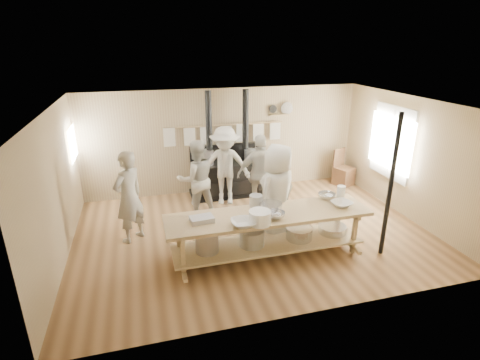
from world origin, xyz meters
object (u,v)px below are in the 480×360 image
object	(u,v)px
cook_left	(197,179)
stove	(228,175)
cook_far_left	(129,197)
roasting_pan	(202,219)
cook_center	(277,194)
cook_right	(261,174)
cook_by_window	(225,166)
chair	(343,174)
prep_table	(268,230)

from	to	relation	value
cook_left	stove	bearing A→B (deg)	-139.63
cook_far_left	roasting_pan	world-z (taller)	cook_far_left
cook_center	cook_right	size ratio (longest dim) A/B	1.08
roasting_pan	cook_center	bearing A→B (deg)	19.58
stove	cook_by_window	distance (m)	0.68
stove	cook_center	bearing A→B (deg)	-81.48
cook_far_left	chair	bearing A→B (deg)	153.14
cook_center	cook_right	distance (m)	1.32
prep_table	roasting_pan	size ratio (longest dim) A/B	9.31
cook_right	prep_table	bearing A→B (deg)	83.64
cook_far_left	cook_right	size ratio (longest dim) A/B	1.01
cook_far_left	cook_center	world-z (taller)	cook_center
cook_left	cook_right	size ratio (longest dim) A/B	0.97
cook_by_window	cook_center	bearing A→B (deg)	-60.02
prep_table	chair	bearing A→B (deg)	42.31
stove	prep_table	xyz separation A→B (m)	(-0.00, -3.02, -0.00)
cook_center	roasting_pan	bearing A→B (deg)	-10.07
cook_far_left	chair	size ratio (longest dim) A/B	1.87
cook_left	chair	bearing A→B (deg)	-175.11
cook_far_left	chair	distance (m)	5.76
cook_by_window	chair	xyz separation A→B (m)	(3.34, 0.36, -0.64)
cook_left	cook_by_window	distance (m)	0.93
stove	prep_table	size ratio (longest dim) A/B	0.72
chair	roasting_pan	size ratio (longest dim) A/B	2.49
stove	prep_table	distance (m)	3.02
cook_center	chair	distance (m)	3.68
stove	cook_right	world-z (taller)	stove
cook_by_window	roasting_pan	bearing A→B (deg)	-97.25
cook_center	roasting_pan	world-z (taller)	cook_center
stove	roasting_pan	bearing A→B (deg)	-111.18
cook_by_window	chair	size ratio (longest dim) A/B	1.93
stove	chair	xyz separation A→B (m)	(3.15, -0.15, -0.24)
prep_table	cook_center	xyz separation A→B (m)	(0.37, 0.55, 0.44)
prep_table	cook_far_left	size ratio (longest dim) A/B	2.00
cook_right	chair	size ratio (longest dim) A/B	1.86
cook_by_window	chair	world-z (taller)	cook_by_window
cook_far_left	cook_left	distance (m)	1.57
cook_right	cook_by_window	world-z (taller)	cook_by_window
prep_table	cook_left	world-z (taller)	cook_left
chair	cook_center	bearing A→B (deg)	-164.27
cook_left	prep_table	bearing A→B (deg)	108.12
prep_table	cook_far_left	distance (m)	2.69
prep_table	chair	xyz separation A→B (m)	(3.15, 2.87, -0.24)
stove	prep_table	bearing A→B (deg)	-90.04
cook_center	prep_table	bearing A→B (deg)	26.17
cook_right	chair	world-z (taller)	cook_right
cook_far_left	cook_right	bearing A→B (deg)	148.87
prep_table	roasting_pan	xyz separation A→B (m)	(-1.17, 0.00, 0.37)
cook_far_left	chair	xyz separation A→B (m)	(5.49, 1.60, -0.62)
cook_left	roasting_pan	xyz separation A→B (m)	(-0.22, -1.97, 0.03)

